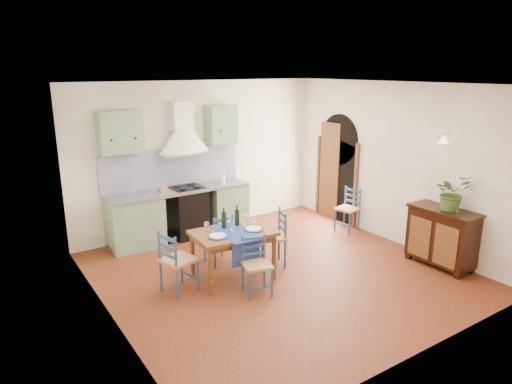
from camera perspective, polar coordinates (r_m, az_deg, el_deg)
floor at (r=7.08m, az=2.77°, el=-9.98°), size 5.00×5.00×0.00m
back_wall at (r=8.39m, az=-9.05°, el=1.52°), size 5.00×0.96×2.80m
right_wall at (r=8.48m, az=15.51°, el=3.30°), size 0.26×5.00×2.80m
left_wall at (r=5.55m, az=-18.37°, el=-2.49°), size 0.04×5.00×2.80m
ceiling at (r=6.40m, az=3.10°, el=13.35°), size 5.00×5.00×0.01m
dining_table at (r=6.64m, az=-2.85°, el=-5.63°), size 1.20×0.91×1.05m
chair_near at (r=6.31m, az=0.05°, el=-9.08°), size 0.46×0.46×0.80m
chair_far at (r=7.25m, az=-4.63°, el=-5.73°), size 0.40×0.40×0.82m
chair_left at (r=6.39m, az=-9.87°, el=-8.50°), size 0.51×0.51×0.90m
chair_right at (r=7.15m, az=2.14°, el=-5.65°), size 0.54×0.54×0.90m
chair_spare at (r=8.86m, az=11.46°, el=-2.09°), size 0.45×0.45×0.81m
sideboard at (r=7.66m, az=22.20°, el=-5.02°), size 0.50×1.05×0.94m
potted_plant at (r=7.42m, az=23.28°, el=-0.06°), size 0.59×0.54×0.56m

